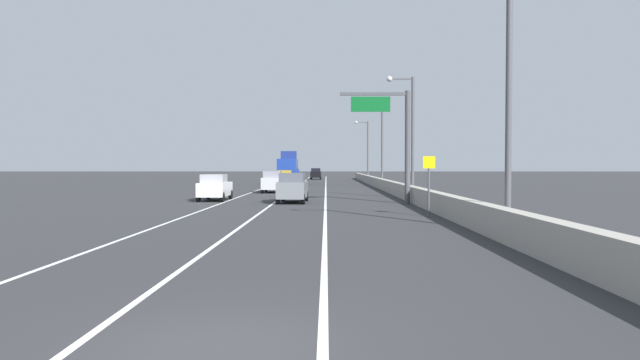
{
  "coord_description": "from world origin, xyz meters",
  "views": [
    {
      "loc": [
        1.55,
        -7.57,
        2.55
      ],
      "look_at": [
        0.9,
        49.53,
        1.02
      ],
      "focal_mm": 30.69,
      "sensor_mm": 36.0,
      "label": 1
    }
  ],
  "objects": [
    {
      "name": "ground_plane",
      "position": [
        0.0,
        64.0,
        0.0
      ],
      "size": [
        320.0,
        320.0,
        0.0
      ],
      "primitive_type": "plane",
      "color": "#2D2D30"
    },
    {
      "name": "lane_stripe_left",
      "position": [
        -5.5,
        55.0,
        0.0
      ],
      "size": [
        0.16,
        130.0,
        0.0
      ],
      "primitive_type": "cube",
      "color": "silver",
      "rests_on": "ground_plane"
    },
    {
      "name": "lane_stripe_center",
      "position": [
        -2.0,
        55.0,
        0.0
      ],
      "size": [
        0.16,
        130.0,
        0.0
      ],
      "primitive_type": "cube",
      "color": "silver",
      "rests_on": "ground_plane"
    },
    {
      "name": "lane_stripe_right",
      "position": [
        1.5,
        55.0,
        0.0
      ],
      "size": [
        0.16,
        130.0,
        0.0
      ],
      "primitive_type": "cube",
      "color": "silver",
      "rests_on": "ground_plane"
    },
    {
      "name": "jersey_barrier_right",
      "position": [
        7.56,
        40.0,
        0.55
      ],
      "size": [
        0.6,
        120.0,
        1.1
      ],
      "primitive_type": "cube",
      "color": "#9E998E",
      "rests_on": "ground_plane"
    },
    {
      "name": "overhead_sign_gantry",
      "position": [
        6.22,
        28.82,
        4.73
      ],
      "size": [
        4.68,
        0.36,
        7.5
      ],
      "color": "#47474C",
      "rests_on": "ground_plane"
    },
    {
      "name": "speed_advisory_sign",
      "position": [
        6.66,
        19.66,
        1.76
      ],
      "size": [
        0.6,
        0.11,
        3.0
      ],
      "color": "#4C4C51",
      "rests_on": "ground_plane"
    },
    {
      "name": "lamp_post_right_near",
      "position": [
        8.23,
        13.38,
        5.43
      ],
      "size": [
        2.14,
        0.44,
        9.39
      ],
      "color": "#4C4C51",
      "rests_on": "ground_plane"
    },
    {
      "name": "lamp_post_right_second",
      "position": [
        7.92,
        34.5,
        5.43
      ],
      "size": [
        2.14,
        0.44,
        9.39
      ],
      "color": "#4C4C51",
      "rests_on": "ground_plane"
    },
    {
      "name": "lamp_post_right_third",
      "position": [
        7.73,
        55.62,
        5.43
      ],
      "size": [
        2.14,
        0.44,
        9.39
      ],
      "color": "#4C4C51",
      "rests_on": "ground_plane"
    },
    {
      "name": "lamp_post_right_fourth",
      "position": [
        7.69,
        76.74,
        5.43
      ],
      "size": [
        2.14,
        0.44,
        9.39
      ],
      "color": "#4C4C51",
      "rests_on": "ground_plane"
    },
    {
      "name": "car_black_0",
      "position": [
        -0.34,
        92.63,
        1.02
      ],
      "size": [
        2.0,
        4.67,
        2.04
      ],
      "color": "black",
      "rests_on": "ground_plane"
    },
    {
      "name": "car_yellow_1",
      "position": [
        -3.28,
        55.92,
        0.99
      ],
      "size": [
        1.9,
        4.63,
        1.99
      ],
      "color": "gold",
      "rests_on": "ground_plane"
    },
    {
      "name": "car_white_2",
      "position": [
        -6.51,
        31.83,
        0.95
      ],
      "size": [
        1.92,
        4.22,
        1.91
      ],
      "color": "white",
      "rests_on": "ground_plane"
    },
    {
      "name": "car_gray_3",
      "position": [
        -0.75,
        29.75,
        1.01
      ],
      "size": [
        2.01,
        4.4,
        2.03
      ],
      "color": "slate",
      "rests_on": "ground_plane"
    },
    {
      "name": "car_silver_4",
      "position": [
        -3.46,
        43.52,
        1.0
      ],
      "size": [
        1.89,
        4.22,
        2.02
      ],
      "color": "#B7B7BC",
      "rests_on": "ground_plane"
    },
    {
      "name": "car_blue_5",
      "position": [
        -3.72,
        82.85,
        0.97
      ],
      "size": [
        1.9,
        4.27,
        1.95
      ],
      "color": "#1E389E",
      "rests_on": "ground_plane"
    },
    {
      "name": "box_truck",
      "position": [
        -3.56,
        65.61,
        2.06
      ],
      "size": [
        2.66,
        9.43,
        4.49
      ],
      "color": "navy",
      "rests_on": "ground_plane"
    }
  ]
}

